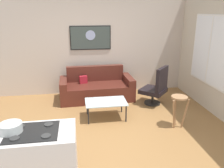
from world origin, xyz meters
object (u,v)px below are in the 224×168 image
bar_stool (179,103)px  couch (97,89)px  mixing_bowl (11,128)px  coffee_table (106,103)px  armchair (156,87)px  wall_painting (91,38)px

bar_stool → couch: bearing=129.2°
mixing_bowl → coffee_table: bearing=55.9°
coffee_table → armchair: size_ratio=0.91×
coffee_table → armchair: bearing=22.7°
coffee_table → wall_painting: wall_painting is taller
armchair → couch: bearing=156.0°
coffee_table → armchair: (1.34, 0.56, 0.09)m
armchair → bar_stool: armchair is taller
couch → mixing_bowl: bearing=-111.7°
bar_stool → wall_painting: size_ratio=0.60×
bar_stool → mixing_bowl: 3.14m
mixing_bowl → armchair: bearing=43.7°
armchair → mixing_bowl: mixing_bowl is taller
bar_stool → wall_painting: wall_painting is taller
couch → mixing_bowl: (-1.28, -3.23, 0.68)m
coffee_table → wall_painting: 2.11m
bar_stool → wall_painting: bearing=123.8°
couch → coffee_table: 1.20m
couch → bar_stool: size_ratio=2.92×
coffee_table → mixing_bowl: (-1.38, -2.04, 0.60)m
couch → coffee_table: couch is taller
couch → coffee_table: bearing=-85.4°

